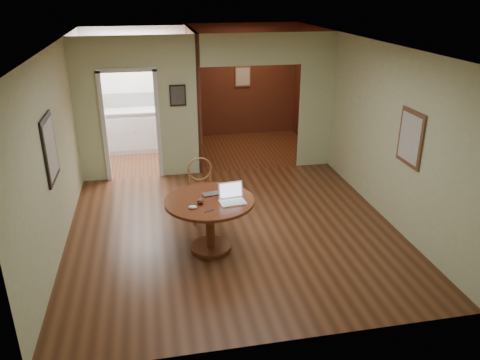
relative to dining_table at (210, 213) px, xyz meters
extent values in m
plane|color=#412212|center=(0.42, 0.46, -0.58)|extent=(5.00, 5.00, 0.00)
plane|color=white|center=(0.42, 0.46, 2.12)|extent=(5.00, 5.00, 0.00)
plane|color=#ACB38B|center=(0.42, -2.04, 0.77)|extent=(5.00, 0.00, 5.00)
plane|color=#ACB38B|center=(-2.08, 0.46, 0.77)|extent=(0.00, 5.00, 5.00)
plane|color=#ACB38B|center=(2.92, 0.46, 0.77)|extent=(0.00, 5.00, 5.00)
cube|color=#ACB38B|center=(-1.83, 2.96, 0.77)|extent=(0.50, 2.70, 0.04)
cube|color=#ACB38B|center=(-0.18, 2.96, 0.77)|extent=(0.80, 2.70, 0.04)
cube|color=#ACB38B|center=(2.57, 2.96, 0.77)|extent=(0.70, 2.70, 0.04)
plane|color=white|center=(-0.93, 4.96, 0.77)|extent=(2.70, 0.00, 2.70)
plane|color=#441E13|center=(1.57, 5.46, 0.77)|extent=(2.70, 0.00, 2.70)
cube|color=#441E13|center=(0.22, 4.21, 0.77)|extent=(0.08, 2.50, 2.70)
cube|color=black|center=(-2.06, 0.46, 0.92)|extent=(0.03, 0.70, 0.90)
cube|color=brown|center=(2.90, -0.04, 0.92)|extent=(0.03, 0.60, 0.80)
cube|color=black|center=(-0.18, 2.94, 1.02)|extent=(0.30, 0.03, 0.40)
cube|color=beige|center=(1.57, 5.44, 0.87)|extent=(0.40, 0.03, 0.50)
cube|color=white|center=(-0.93, 4.95, 0.52)|extent=(2.00, 0.02, 0.32)
cylinder|color=#5D2817|center=(0.00, 0.00, -0.55)|extent=(0.58, 0.58, 0.05)
cylinder|color=#5D2817|center=(0.00, 0.00, -0.19)|extent=(0.12, 0.12, 0.67)
cylinder|color=#5D2817|center=(0.00, 0.00, 0.18)|extent=(1.24, 1.24, 0.04)
cylinder|color=brown|center=(0.00, 0.93, -0.12)|extent=(0.45, 0.45, 0.03)
cylinder|color=brown|center=(-0.14, 0.76, -0.35)|extent=(0.03, 0.03, 0.46)
cylinder|color=brown|center=(0.16, 0.78, -0.35)|extent=(0.03, 0.03, 0.46)
cylinder|color=brown|center=(-0.16, 1.07, -0.35)|extent=(0.03, 0.03, 0.46)
cylinder|color=brown|center=(0.15, 1.09, -0.35)|extent=(0.03, 0.03, 0.46)
cylinder|color=brown|center=(-0.18, 1.07, 0.08)|extent=(0.03, 0.03, 0.37)
cylinder|color=brown|center=(0.17, 1.09, 0.08)|extent=(0.03, 0.03, 0.37)
torus|color=brown|center=(-0.01, 1.09, 0.24)|extent=(0.39, 0.05, 0.39)
cube|color=white|center=(0.30, -0.16, 0.21)|extent=(0.37, 0.28, 0.02)
cube|color=silver|center=(0.30, -0.19, 0.22)|extent=(0.30, 0.16, 0.00)
cube|color=white|center=(0.30, -0.01, 0.33)|extent=(0.35, 0.10, 0.23)
cube|color=#8D99B4|center=(0.30, -0.02, 0.33)|extent=(0.31, 0.08, 0.19)
imported|color=#ACADB1|center=(0.09, 0.12, 0.21)|extent=(0.36, 0.27, 0.02)
ellipsoid|color=white|center=(-0.25, -0.24, 0.23)|extent=(0.12, 0.08, 0.05)
cylinder|color=#0B0F53|center=(-0.05, -0.35, 0.21)|extent=(0.14, 0.07, 0.01)
cube|color=silver|center=(-0.93, 4.66, -0.13)|extent=(2.00, 0.55, 0.90)
cube|color=#B7B8B3|center=(-0.93, 4.66, 0.34)|extent=(2.06, 0.60, 0.04)
sphere|color=#B20C0C|center=(-1.08, 4.37, -0.08)|extent=(0.03, 0.03, 0.03)
sphere|color=#B20C0C|center=(-0.08, 4.37, -0.08)|extent=(0.03, 0.03, 0.03)
ellipsoid|color=tan|center=(-0.28, 4.66, 0.50)|extent=(0.28, 0.24, 0.27)
camera|label=1|loc=(-0.71, -5.81, 2.94)|focal=35.00mm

